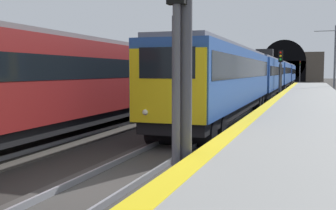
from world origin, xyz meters
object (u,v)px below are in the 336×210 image
(railway_signal_near, at_px, (177,53))
(catenary_mast_near, at_px, (335,59))
(railway_signal_far, at_px, (300,69))
(train_main_approaching, at_px, (273,75))
(railway_signal_mid, at_px, (280,70))
(train_adjacent_platform, at_px, (191,76))

(railway_signal_near, xyz_separation_m, catenary_mast_near, (42.88, -5.11, 0.99))
(railway_signal_far, height_order, catenary_mast_near, catenary_mast_near)
(railway_signal_far, distance_m, catenary_mast_near, 55.91)
(train_main_approaching, relative_size, catenary_mast_near, 10.12)
(train_main_approaching, bearing_deg, railway_signal_far, 177.67)
(catenary_mast_near, bearing_deg, railway_signal_near, 173.20)
(railway_signal_mid, bearing_deg, railway_signal_near, 0.00)
(train_main_approaching, distance_m, railway_signal_near, 44.66)
(train_main_approaching, height_order, railway_signal_far, railway_signal_far)
(train_adjacent_platform, distance_m, railway_signal_far, 73.98)
(train_adjacent_platform, relative_size, railway_signal_far, 10.92)
(catenary_mast_near, bearing_deg, railway_signal_far, 5.25)
(catenary_mast_near, bearing_deg, railway_signal_mid, 158.12)
(train_adjacent_platform, height_order, railway_signal_near, railway_signal_near)
(train_adjacent_platform, bearing_deg, train_main_approaching, -15.45)
(train_main_approaching, height_order, train_adjacent_platform, train_adjacent_platform)
(train_adjacent_platform, distance_m, catenary_mast_near, 21.66)
(railway_signal_near, xyz_separation_m, railway_signal_mid, (30.15, 0.00, -0.30))
(train_main_approaching, height_order, catenary_mast_near, catenary_mast_near)
(train_main_approaching, distance_m, catenary_mast_near, 7.43)
(train_adjacent_platform, bearing_deg, railway_signal_near, -166.11)
(railway_signal_near, distance_m, railway_signal_mid, 30.15)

